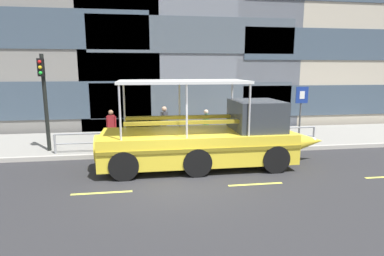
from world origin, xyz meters
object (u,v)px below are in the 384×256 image
(parking_sign, at_px, (301,105))
(pedestrian_near_stern, at_px, (111,124))
(traffic_light_pole, at_px, (44,93))
(pedestrian_near_bow, at_px, (246,121))
(pedestrian_mid_right, at_px, (164,121))
(duck_tour_boat, at_px, (210,139))
(pedestrian_mid_left, at_px, (206,123))

(parking_sign, xyz_separation_m, pedestrian_near_stern, (-8.82, 1.03, -0.83))
(traffic_light_pole, xyz_separation_m, pedestrian_near_bow, (9.12, 0.99, -1.56))
(traffic_light_pole, distance_m, pedestrian_mid_right, 5.30)
(duck_tour_boat, height_order, pedestrian_near_stern, duck_tour_boat)
(traffic_light_pole, height_order, pedestrian_mid_right, traffic_light_pole)
(pedestrian_near_bow, xyz_separation_m, pedestrian_mid_right, (-4.09, -0.10, 0.13))
(parking_sign, distance_m, pedestrian_near_stern, 8.92)
(pedestrian_near_stern, bearing_deg, duck_tour_boat, -40.46)
(pedestrian_near_bow, relative_size, pedestrian_mid_right, 0.88)
(duck_tour_boat, height_order, pedestrian_near_bow, duck_tour_boat)
(duck_tour_boat, bearing_deg, traffic_light_pole, 159.06)
(pedestrian_mid_right, bearing_deg, pedestrian_near_bow, 1.39)
(pedestrian_mid_left, distance_m, pedestrian_near_stern, 4.42)
(pedestrian_near_bow, xyz_separation_m, pedestrian_near_stern, (-6.56, -0.09, 0.05))
(traffic_light_pole, bearing_deg, pedestrian_mid_left, 3.79)
(parking_sign, height_order, pedestrian_mid_left, parking_sign)
(duck_tour_boat, distance_m, pedestrian_near_stern, 5.24)
(pedestrian_near_stern, bearing_deg, pedestrian_near_bow, 0.83)
(traffic_light_pole, relative_size, pedestrian_mid_right, 2.36)
(pedestrian_mid_left, relative_size, pedestrian_near_stern, 1.00)
(parking_sign, height_order, duck_tour_boat, duck_tour_boat)
(pedestrian_near_bow, height_order, pedestrian_mid_right, pedestrian_mid_right)
(pedestrian_mid_right, bearing_deg, duck_tour_boat, -65.85)
(parking_sign, bearing_deg, pedestrian_mid_left, 172.33)
(traffic_light_pole, height_order, pedestrian_mid_left, traffic_light_pole)
(traffic_light_pole, relative_size, pedestrian_near_stern, 2.53)
(traffic_light_pole, bearing_deg, duck_tour_boat, -20.94)
(duck_tour_boat, relative_size, pedestrian_mid_left, 5.49)
(pedestrian_near_bow, height_order, pedestrian_near_stern, pedestrian_near_stern)
(duck_tour_boat, height_order, pedestrian_mid_left, duck_tour_boat)
(pedestrian_near_stern, bearing_deg, parking_sign, -6.64)
(traffic_light_pole, distance_m, pedestrian_near_bow, 9.31)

